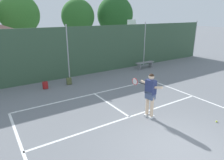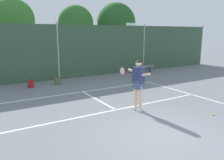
{
  "view_description": "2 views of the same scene",
  "coord_description": "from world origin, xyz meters",
  "views": [
    {
      "loc": [
        -4.64,
        -3.37,
        4.04
      ],
      "look_at": [
        0.14,
        4.0,
        1.16
      ],
      "focal_mm": 32.52,
      "sensor_mm": 36.0,
      "label": 1
    },
    {
      "loc": [
        -4.21,
        -4.25,
        2.81
      ],
      "look_at": [
        0.89,
        4.24,
        0.71
      ],
      "focal_mm": 36.25,
      "sensor_mm": 36.0,
      "label": 2
    }
  ],
  "objects": [
    {
      "name": "chainlink_fence",
      "position": [
        -0.0,
        9.0,
        1.64
      ],
      "size": [
        26.09,
        0.09,
        3.42
      ],
      "color": "#38563D",
      "rests_on": "ground"
    },
    {
      "name": "backpack_olive",
      "position": [
        -0.55,
        7.66,
        0.19
      ],
      "size": [
        0.3,
        0.27,
        0.46
      ],
      "color": "#566038",
      "rests_on": "ground"
    },
    {
      "name": "ground_plane",
      "position": [
        0.0,
        0.0,
        0.0
      ],
      "size": [
        120.0,
        120.0,
        0.0
      ],
      "primitive_type": "plane",
      "color": "slate"
    },
    {
      "name": "treeline_backdrop",
      "position": [
        1.41,
        18.78,
        3.78
      ],
      "size": [
        25.43,
        4.14,
        6.18
      ],
      "color": "brown",
      "rests_on": "ground"
    },
    {
      "name": "court_markings",
      "position": [
        0.0,
        0.65,
        0.0
      ],
      "size": [
        8.3,
        11.1,
        0.01
      ],
      "color": "white",
      "rests_on": "ground"
    },
    {
      "name": "backpack_red",
      "position": [
        -1.95,
        7.69,
        0.19
      ],
      "size": [
        0.3,
        0.26,
        0.46
      ],
      "color": "maroon",
      "rests_on": "ground"
    },
    {
      "name": "tennis_player",
      "position": [
        0.66,
        2.05,
        1.11
      ],
      "size": [
        0.39,
        1.41,
        1.85
      ],
      "color": "silver",
      "rests_on": "ground"
    },
    {
      "name": "courtside_bench",
      "position": [
        5.82,
        8.06,
        0.36
      ],
      "size": [
        1.6,
        0.36,
        0.48
      ],
      "color": "gray",
      "rests_on": "ground"
    },
    {
      "name": "tennis_ball",
      "position": [
        2.59,
        0.28,
        0.03
      ],
      "size": [
        0.07,
        0.07,
        0.07
      ],
      "primitive_type": "sphere",
      "color": "#CCE033",
      "rests_on": "ground"
    },
    {
      "name": "basketball_hoop",
      "position": [
        6.78,
        11.12,
        2.31
      ],
      "size": [
        0.9,
        0.67,
        3.55
      ],
      "color": "yellow",
      "rests_on": "ground"
    }
  ]
}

